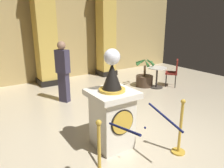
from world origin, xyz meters
The scene contains 12 objects.
ground_plane centered at (0.00, 0.00, 0.00)m, with size 12.89×12.89×0.00m, color beige.
back_wall centered at (0.00, 5.48, 2.06)m, with size 12.89×0.16×4.12m, color tan.
pedestal_clock centered at (-0.30, 0.20, 0.70)m, with size 0.78×0.78×1.82m.
stanchion_near centered at (-1.00, -0.55, 0.36)m, with size 0.24×0.24×1.02m.
stanchion_far centered at (0.56, -0.64, 0.35)m, with size 0.24×0.24×1.01m.
velvet_rope centered at (-0.22, -0.60, 0.79)m, with size 0.86×0.84×0.22m.
column_right centered at (2.49, 4.90, 1.96)m, with size 0.73×0.73×3.96m.
column_centre_rear centered at (0.00, 4.90, 1.96)m, with size 0.81×0.81×3.96m.
potted_palm_right centered at (2.74, 2.73, 0.29)m, with size 0.71×0.67×1.05m.
bystander_guest centered at (-0.19, 2.86, 0.92)m, with size 0.37×0.42×1.72m.
cafe_table centered at (2.97, 2.37, 0.46)m, with size 0.64×0.64×0.72m.
cafe_chair_red centered at (3.57, 2.16, 0.57)m, with size 0.56×0.56×0.96m.
Camera 1 is at (-2.25, -2.77, 2.27)m, focal length 34.49 mm.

